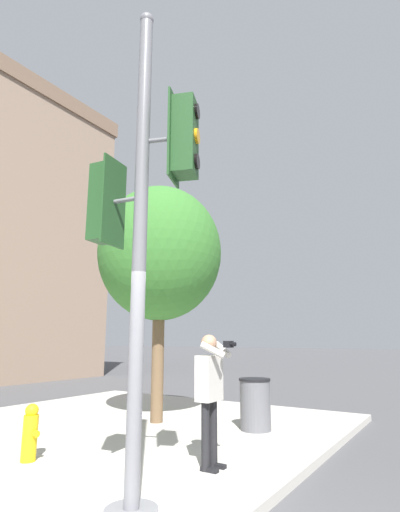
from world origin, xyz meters
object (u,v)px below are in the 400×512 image
fire_hydrant (30,433)px  trash_bin (255,404)px  traffic_signal_pole (141,223)px  person_photographer (210,386)px  street_tree (160,253)px

fire_hydrant → trash_bin: bearing=-27.6°
traffic_signal_pole → person_photographer: 2.54m
trash_bin → traffic_signal_pole: bearing=-170.9°
person_photographer → trash_bin: bearing=11.2°
fire_hydrant → trash_bin: 3.97m
traffic_signal_pole → street_tree: traffic_signal_pole is taller
street_tree → trash_bin: bearing=-77.8°
street_tree → fire_hydrant: 4.43m
traffic_signal_pole → street_tree: 4.62m
street_tree → traffic_signal_pole: bearing=-143.8°
person_photographer → trash_bin: (2.42, 0.48, -0.58)m
person_photographer → street_tree: (1.97, 2.51, 2.51)m
traffic_signal_pole → person_photographer: bearing=6.2°
person_photographer → fire_hydrant: (-1.10, 2.32, -0.67)m
traffic_signal_pole → person_photographer: (1.72, 0.19, -1.86)m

